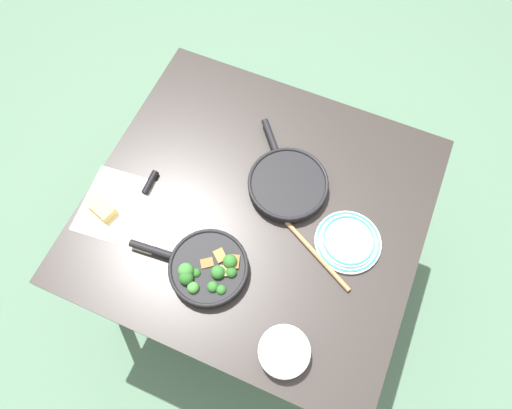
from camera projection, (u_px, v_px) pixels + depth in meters
name	position (u px, v px, depth m)	size (l,w,h in m)	color
ground_plane	(256.00, 269.00, 2.17)	(14.00, 14.00, 0.00)	#51755B
dining_table_red	(256.00, 216.00, 1.57)	(1.08, 1.01, 0.73)	#2D2826
skillet_broccoli	(208.00, 269.00, 1.38)	(0.38, 0.24, 0.08)	black
skillet_eggs	(288.00, 184.00, 1.50)	(0.31, 0.34, 0.04)	black
wooden_spoon	(294.00, 230.00, 1.45)	(0.38, 0.21, 0.02)	#A87A4C
parchment_sheet	(125.00, 208.00, 1.49)	(0.31, 0.27, 0.00)	beige
grater_knife	(144.00, 196.00, 1.50)	(0.04, 0.27, 0.02)	silver
cheese_block	(102.00, 208.00, 1.47)	(0.10, 0.08, 0.04)	#E0C15B
dinner_plate_stack	(349.00, 240.00, 1.43)	(0.21, 0.21, 0.03)	silver
prep_bowl_steel	(284.00, 352.00, 1.29)	(0.15, 0.15, 0.05)	#B7B7BC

